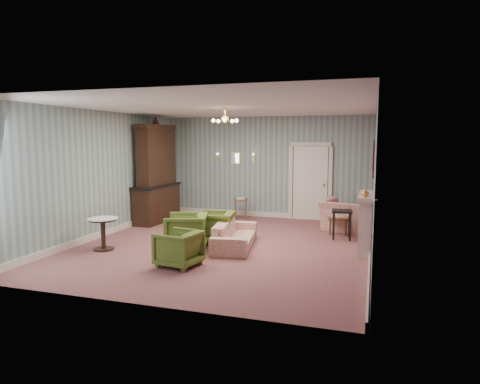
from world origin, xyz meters
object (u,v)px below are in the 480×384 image
(dresser, at_px, (156,171))
(olive_chair_a, at_px, (179,247))
(pedestal_table, at_px, (103,234))
(olive_chair_b, at_px, (186,230))
(side_table_black, at_px, (342,225))
(fireplace, at_px, (365,222))
(olive_chair_c, at_px, (216,226))
(sofa_chintz, at_px, (235,230))
(coffee_table, at_px, (338,224))
(wingback_chair, at_px, (348,210))

(dresser, bearing_deg, olive_chair_a, -53.62)
(dresser, xyz_separation_m, pedestal_table, (0.42, -3.03, -1.07))
(olive_chair_b, height_order, dresser, dresser)
(side_table_black, relative_size, pedestal_table, 1.00)
(dresser, bearing_deg, pedestal_table, -79.28)
(dresser, height_order, pedestal_table, dresser)
(pedestal_table, bearing_deg, fireplace, 17.05)
(dresser, distance_m, pedestal_table, 3.24)
(pedestal_table, bearing_deg, side_table_black, 28.06)
(olive_chair_c, bearing_deg, sofa_chintz, 57.25)
(olive_chair_b, relative_size, coffee_table, 1.02)
(olive_chair_b, height_order, pedestal_table, olive_chair_b)
(wingback_chair, relative_size, dresser, 0.42)
(olive_chair_c, relative_size, coffee_table, 0.94)
(pedestal_table, bearing_deg, dresser, 97.85)
(wingback_chair, distance_m, dresser, 5.15)
(olive_chair_a, height_order, olive_chair_c, olive_chair_c)
(dresser, height_order, side_table_black, dresser)
(olive_chair_b, relative_size, wingback_chair, 0.69)
(wingback_chair, bearing_deg, sofa_chintz, 62.38)
(olive_chair_c, height_order, sofa_chintz, olive_chair_c)
(wingback_chair, relative_size, coffee_table, 1.47)
(olive_chair_c, height_order, dresser, dresser)
(wingback_chair, distance_m, fireplace, 1.85)
(fireplace, bearing_deg, pedestal_table, -162.95)
(olive_chair_c, relative_size, side_table_black, 1.14)
(sofa_chintz, bearing_deg, fireplace, -87.61)
(sofa_chintz, relative_size, dresser, 0.66)
(coffee_table, bearing_deg, olive_chair_a, -123.71)
(sofa_chintz, distance_m, fireplace, 2.67)
(olive_chair_a, distance_m, coffee_table, 4.46)
(coffee_table, bearing_deg, sofa_chintz, -132.61)
(sofa_chintz, xyz_separation_m, coffee_table, (1.95, 2.11, -0.16))
(side_table_black, bearing_deg, olive_chair_b, -146.75)
(olive_chair_b, distance_m, olive_chair_c, 0.84)
(fireplace, bearing_deg, olive_chair_a, -145.88)
(sofa_chintz, relative_size, wingback_chair, 1.56)
(olive_chair_c, distance_m, wingback_chair, 3.39)
(fireplace, bearing_deg, dresser, 165.10)
(side_table_black, bearing_deg, fireplace, -58.95)
(sofa_chintz, distance_m, coffee_table, 2.88)
(fireplace, bearing_deg, sofa_chintz, -168.55)
(wingback_chair, distance_m, coffee_table, 0.43)
(olive_chair_c, height_order, coffee_table, olive_chair_c)
(wingback_chair, xyz_separation_m, coffee_table, (-0.21, -0.20, -0.31))
(olive_chair_c, xyz_separation_m, sofa_chintz, (0.52, -0.23, -0.02))
(sofa_chintz, xyz_separation_m, dresser, (-2.91, 1.99, 1.04))
(sofa_chintz, distance_m, pedestal_table, 2.70)
(coffee_table, bearing_deg, fireplace, -67.48)
(olive_chair_b, xyz_separation_m, fireplace, (3.47, 1.06, 0.17))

